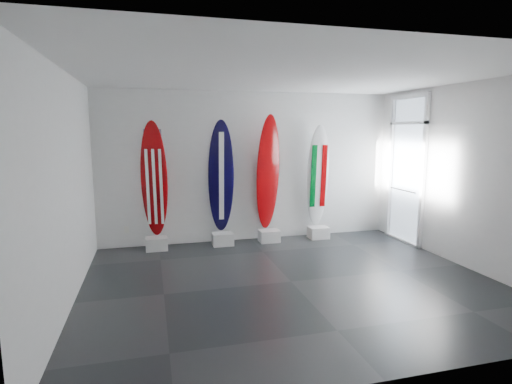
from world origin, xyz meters
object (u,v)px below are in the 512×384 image
object	(u,v)px
surfboard_usa	(154,179)
surfboard_swiss	(268,173)
surfboard_navy	(221,177)
surfboard_italy	(318,176)

from	to	relation	value
surfboard_usa	surfboard_swiss	world-z (taller)	surfboard_swiss
surfboard_navy	surfboard_italy	bearing A→B (deg)	4.67
surfboard_swiss	surfboard_italy	size ratio (longest dim) A/B	1.09
surfboard_usa	surfboard_navy	bearing A→B (deg)	10.61
surfboard_usa	surfboard_navy	xyz separation A→B (m)	(1.26, 0.00, 0.01)
surfboard_navy	surfboard_swiss	world-z (taller)	surfboard_swiss
surfboard_usa	surfboard_swiss	xyz separation A→B (m)	(2.21, 0.00, 0.07)
surfboard_navy	surfboard_swiss	xyz separation A→B (m)	(0.95, 0.00, 0.05)
surfboard_swiss	surfboard_navy	bearing A→B (deg)	165.21
surfboard_swiss	surfboard_italy	xyz separation A→B (m)	(1.08, 0.00, -0.10)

